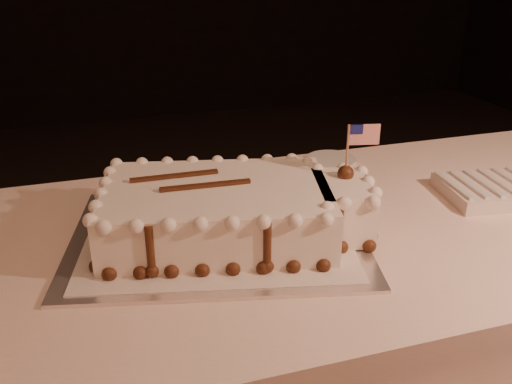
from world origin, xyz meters
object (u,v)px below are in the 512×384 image
object	(u,v)px
sheet_cake	(233,210)
napkin_stack	(497,189)
banquet_table	(259,376)
cake_board	(218,237)
side_plate	(331,160)

from	to	relation	value
sheet_cake	napkin_stack	bearing A→B (deg)	0.83
banquet_table	napkin_stack	distance (m)	0.70
cake_board	side_plate	world-z (taller)	side_plate
cake_board	sheet_cake	world-z (taller)	sheet_cake
banquet_table	cake_board	world-z (taller)	cake_board
sheet_cake	side_plate	bearing A→B (deg)	42.06
cake_board	sheet_cake	size ratio (longest dim) A/B	1.01
cake_board	napkin_stack	size ratio (longest dim) A/B	2.17
sheet_cake	side_plate	distance (m)	0.49
napkin_stack	side_plate	size ratio (longest dim) A/B	1.98
banquet_table	side_plate	size ratio (longest dim) A/B	17.83
cake_board	napkin_stack	xyz separation A→B (m)	(0.67, 0.00, 0.01)
sheet_cake	napkin_stack	distance (m)	0.64
sheet_cake	cake_board	bearing A→B (deg)	167.38
banquet_table	cake_board	bearing A→B (deg)	177.61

